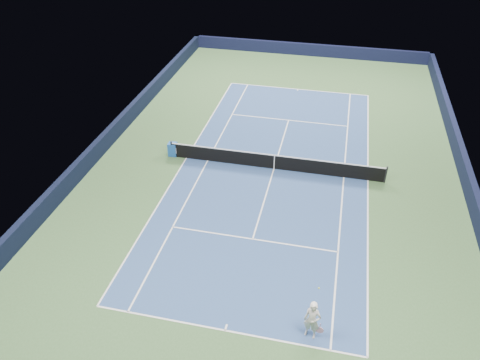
# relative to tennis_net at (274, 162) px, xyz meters

# --- Properties ---
(ground) EXTENTS (40.00, 40.00, 0.00)m
(ground) POSITION_rel_tennis_net_xyz_m (0.00, 0.00, -0.50)
(ground) COLOR #375830
(ground) RESTS_ON ground
(wall_far) EXTENTS (22.00, 0.35, 1.10)m
(wall_far) POSITION_rel_tennis_net_xyz_m (0.00, 19.82, 0.05)
(wall_far) COLOR black
(wall_far) RESTS_ON ground
(wall_right) EXTENTS (0.35, 40.00, 1.10)m
(wall_right) POSITION_rel_tennis_net_xyz_m (10.82, 0.00, 0.05)
(wall_right) COLOR black
(wall_right) RESTS_ON ground
(wall_left) EXTENTS (0.35, 40.00, 1.10)m
(wall_left) POSITION_rel_tennis_net_xyz_m (-10.82, 0.00, 0.05)
(wall_left) COLOR black
(wall_left) RESTS_ON ground
(court_surface) EXTENTS (10.97, 23.77, 0.01)m
(court_surface) POSITION_rel_tennis_net_xyz_m (0.00, 0.00, -0.50)
(court_surface) COLOR navy
(court_surface) RESTS_ON ground
(baseline_far) EXTENTS (10.97, 0.08, 0.00)m
(baseline_far) POSITION_rel_tennis_net_xyz_m (0.00, 11.88, -0.50)
(baseline_far) COLOR white
(baseline_far) RESTS_ON ground
(baseline_near) EXTENTS (10.97, 0.08, 0.00)m
(baseline_near) POSITION_rel_tennis_net_xyz_m (0.00, -11.88, -0.50)
(baseline_near) COLOR white
(baseline_near) RESTS_ON ground
(sideline_doubles_right) EXTENTS (0.08, 23.77, 0.00)m
(sideline_doubles_right) POSITION_rel_tennis_net_xyz_m (5.49, 0.00, -0.50)
(sideline_doubles_right) COLOR white
(sideline_doubles_right) RESTS_ON ground
(sideline_doubles_left) EXTENTS (0.08, 23.77, 0.00)m
(sideline_doubles_left) POSITION_rel_tennis_net_xyz_m (-5.49, 0.00, -0.50)
(sideline_doubles_left) COLOR white
(sideline_doubles_left) RESTS_ON ground
(sideline_singles_right) EXTENTS (0.08, 23.77, 0.00)m
(sideline_singles_right) POSITION_rel_tennis_net_xyz_m (4.12, 0.00, -0.50)
(sideline_singles_right) COLOR white
(sideline_singles_right) RESTS_ON ground
(sideline_singles_left) EXTENTS (0.08, 23.77, 0.00)m
(sideline_singles_left) POSITION_rel_tennis_net_xyz_m (-4.12, 0.00, -0.50)
(sideline_singles_left) COLOR white
(sideline_singles_left) RESTS_ON ground
(service_line_far) EXTENTS (8.23, 0.08, 0.00)m
(service_line_far) POSITION_rel_tennis_net_xyz_m (0.00, 6.40, -0.50)
(service_line_far) COLOR white
(service_line_far) RESTS_ON ground
(service_line_near) EXTENTS (8.23, 0.08, 0.00)m
(service_line_near) POSITION_rel_tennis_net_xyz_m (0.00, -6.40, -0.50)
(service_line_near) COLOR white
(service_line_near) RESTS_ON ground
(center_service_line) EXTENTS (0.08, 12.80, 0.00)m
(center_service_line) POSITION_rel_tennis_net_xyz_m (0.00, 0.00, -0.50)
(center_service_line) COLOR white
(center_service_line) RESTS_ON ground
(center_mark_far) EXTENTS (0.08, 0.30, 0.00)m
(center_mark_far) POSITION_rel_tennis_net_xyz_m (0.00, 11.73, -0.50)
(center_mark_far) COLOR white
(center_mark_far) RESTS_ON ground
(center_mark_near) EXTENTS (0.08, 0.30, 0.00)m
(center_mark_near) POSITION_rel_tennis_net_xyz_m (0.00, -11.73, -0.50)
(center_mark_near) COLOR white
(center_mark_near) RESTS_ON ground
(tennis_net) EXTENTS (12.90, 0.10, 1.07)m
(tennis_net) POSITION_rel_tennis_net_xyz_m (0.00, 0.00, 0.00)
(tennis_net) COLOR black
(tennis_net) RESTS_ON ground
(sponsor_cube) EXTENTS (0.57, 0.49, 0.85)m
(sponsor_cube) POSITION_rel_tennis_net_xyz_m (-6.40, 0.15, -0.08)
(sponsor_cube) COLOR #1C52A9
(sponsor_cube) RESTS_ON ground
(tennis_player) EXTENTS (0.84, 1.31, 1.79)m
(tennis_player) POSITION_rel_tennis_net_xyz_m (3.30, -11.35, 0.39)
(tennis_player) COLOR silver
(tennis_player) RESTS_ON ground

